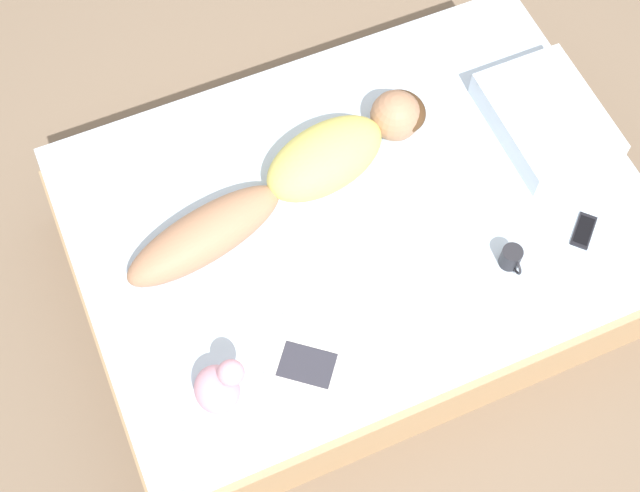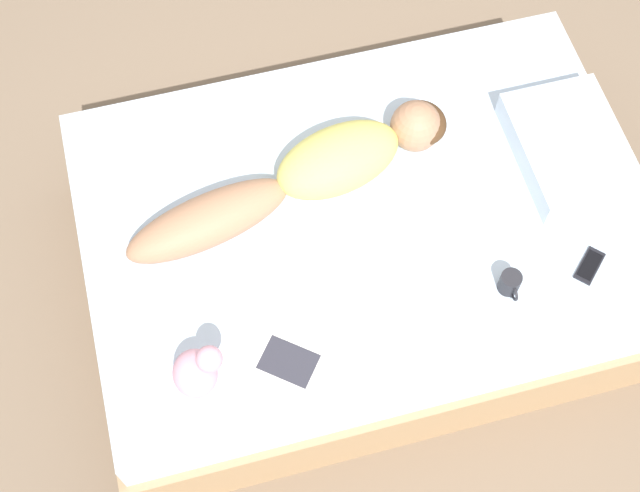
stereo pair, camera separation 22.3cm
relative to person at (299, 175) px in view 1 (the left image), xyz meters
name	(u,v)px [view 1 (the left image)]	position (x,y,z in m)	size (l,w,h in m)	color
ground_plane	(353,269)	(0.17, 0.18, -0.67)	(12.00, 12.00, 0.00)	#7A6651
bed	(355,240)	(0.17, 0.18, -0.39)	(1.59, 2.27, 0.57)	tan
person	(299,175)	(0.00, 0.00, 0.00)	(0.51, 1.38, 0.22)	#A37556
open_magazine	(315,340)	(0.62, -0.20, -0.10)	(0.51, 0.48, 0.01)	white
coffee_mug	(511,258)	(0.62, 0.60, -0.05)	(0.12, 0.08, 0.09)	#232328
cell_phone	(584,231)	(0.61, 0.94, -0.10)	(0.16, 0.16, 0.01)	black
plush_toy	(219,387)	(0.68, -0.58, -0.01)	(0.18, 0.19, 0.22)	#DB9EB2
pillow	(546,118)	(0.12, 1.04, -0.04)	(0.56, 0.41, 0.12)	silver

